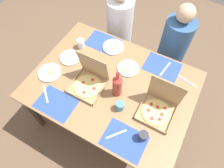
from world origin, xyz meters
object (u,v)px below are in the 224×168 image
at_px(pizza_box_edge_far, 158,108).
at_px(plate_near_left, 128,68).
at_px(plate_far_left, 50,72).
at_px(cup_spare, 81,44).
at_px(cup_clear_right, 120,106).
at_px(soda_bottle, 117,85).
at_px(plate_near_right, 114,47).
at_px(cup_clear_left, 143,136).
at_px(diner_right_seat, 170,53).
at_px(diner_left_seat, 119,34).
at_px(pizza_box_center, 89,82).
at_px(plate_far_right, 70,58).

bearing_deg(pizza_box_edge_far, plate_near_left, 147.00).
xyz_separation_m(plate_far_left, cup_spare, (0.09, 0.45, 0.04)).
bearing_deg(cup_clear_right, soda_bottle, 126.96).
distance_m(plate_near_right, cup_clear_left, 1.03).
relative_size(soda_bottle, diner_right_seat, 0.26).
bearing_deg(pizza_box_edge_far, cup_clear_left, -92.67).
height_order(soda_bottle, cup_clear_left, soda_bottle).
relative_size(plate_far_left, plate_near_left, 1.06).
distance_m(diner_left_seat, diner_right_seat, 0.70).
xyz_separation_m(pizza_box_center, cup_clear_left, (0.67, -0.23, -0.01)).
bearing_deg(pizza_box_edge_far, plate_far_left, -172.76).
distance_m(plate_near_right, cup_clear_right, 0.73).
relative_size(cup_spare, diner_left_seat, 0.08).
xyz_separation_m(plate_far_right, cup_spare, (0.02, 0.19, 0.04)).
bearing_deg(diner_right_seat, cup_clear_right, -99.11).
height_order(pizza_box_center, pizza_box_edge_far, pizza_box_center).
relative_size(pizza_box_center, plate_far_left, 1.47).
bearing_deg(cup_spare, plate_near_right, 27.20).
height_order(pizza_box_center, plate_near_right, pizza_box_center).
relative_size(plate_far_left, cup_spare, 2.22).
relative_size(plate_near_left, diner_left_seat, 0.17).
bearing_deg(pizza_box_center, pizza_box_edge_far, 5.56).
distance_m(plate_far_left, cup_spare, 0.46).
relative_size(plate_far_right, plate_near_left, 0.99).
bearing_deg(cup_clear_right, pizza_box_center, 167.85).
bearing_deg(soda_bottle, pizza_box_center, -169.81).
bearing_deg(plate_near_left, plate_far_left, -147.73).
xyz_separation_m(pizza_box_edge_far, cup_clear_right, (-0.30, -0.15, -0.01)).
bearing_deg(plate_near_right, plate_near_left, -34.68).
distance_m(pizza_box_edge_far, cup_clear_left, 0.30).
bearing_deg(diner_left_seat, cup_clear_right, -62.52).
height_order(plate_near_right, plate_near_left, same).
bearing_deg(cup_spare, pizza_box_center, -47.89).
distance_m(pizza_box_center, cup_spare, 0.50).
distance_m(plate_near_left, diner_left_seat, 0.76).
height_order(plate_far_right, diner_right_seat, diner_right_seat).
bearing_deg(plate_far_right, plate_near_left, 15.53).
xyz_separation_m(pizza_box_center, cup_clear_right, (0.38, -0.08, -0.01)).
bearing_deg(plate_near_right, diner_right_seat, 36.76).
distance_m(pizza_box_center, diner_right_seat, 1.13).
relative_size(diner_left_seat, diner_right_seat, 1.00).
bearing_deg(pizza_box_center, plate_far_left, -170.07).
relative_size(plate_near_left, cup_clear_left, 2.40).
bearing_deg(plate_near_right, cup_spare, -152.80).
relative_size(plate_near_right, plate_far_right, 1.07).
bearing_deg(cup_clear_right, cup_clear_left, -27.18).
height_order(cup_clear_left, diner_right_seat, diner_right_seat).
bearing_deg(cup_spare, soda_bottle, -27.65).
distance_m(pizza_box_edge_far, cup_spare, 1.06).
bearing_deg(plate_far_left, plate_far_right, 74.79).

